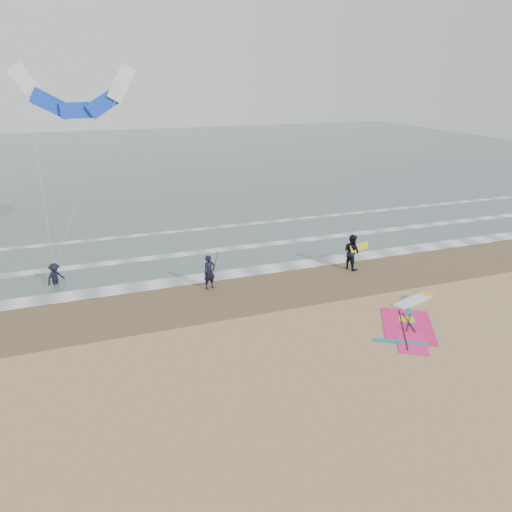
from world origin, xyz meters
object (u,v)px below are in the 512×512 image
object	(u,v)px
person_walking	(352,252)
person_wading	(54,271)
person_standing	(209,272)
surf_kite	(77,97)
windsurf_rig	(410,319)

from	to	relation	value
person_walking	person_wading	xyz separation A→B (m)	(-15.23, 3.05, -0.22)
person_standing	surf_kite	xyz separation A→B (m)	(-5.15, 5.47, 8.05)
person_walking	person_wading	size ratio (longest dim) A/B	1.29
person_walking	person_wading	world-z (taller)	person_walking
windsurf_rig	person_walking	distance (m)	6.00
person_wading	surf_kite	xyz separation A→B (m)	(2.13, 2.48, 8.16)
person_standing	surf_kite	bearing A→B (deg)	116.60
windsurf_rig	person_standing	size ratio (longest dim) A/B	2.83
person_standing	person_wading	bearing A→B (deg)	141.04
person_walking	person_standing	bearing A→B (deg)	71.55
windsurf_rig	person_walking	world-z (taller)	person_walking
windsurf_rig	person_wading	world-z (taller)	person_wading
person_wading	person_standing	bearing A→B (deg)	-64.53
person_walking	person_wading	distance (m)	15.53
person_walking	surf_kite	xyz separation A→B (m)	(-13.10, 5.53, 7.94)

